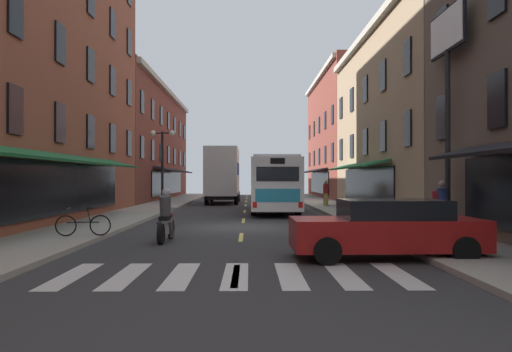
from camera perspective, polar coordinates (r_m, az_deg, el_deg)
ground_plane at (r=20.10m, az=-1.57°, el=-6.03°), size 34.80×80.00×0.10m
lane_centre_dashes at (r=19.84m, az=-1.58°, el=-5.94°), size 0.14×73.90×0.01m
crosswalk_near at (r=10.19m, az=-2.36°, el=-11.35°), size 7.10×2.80×0.01m
sidewalk_left at (r=21.01m, az=-17.95°, el=-5.43°), size 3.00×80.00×0.14m
sidewalk_right at (r=20.86m, az=14.94°, el=-5.48°), size 3.00×80.00×0.14m
billboard_sign at (r=18.51m, az=21.21°, el=12.17°), size 0.40×2.81×7.63m
transit_bus at (r=29.34m, az=2.10°, el=-0.87°), size 2.81×11.25×3.16m
box_truck at (r=38.49m, az=-3.84°, el=0.02°), size 2.52×7.36×4.30m
sedan_near at (r=12.54m, az=14.90°, el=-5.87°), size 4.60×2.01×1.44m
sedan_mid at (r=49.75m, az=-3.38°, el=-1.69°), size 2.09×4.59×1.46m
motorcycle_rider at (r=15.60m, az=-10.33°, el=-4.88°), size 0.62×2.07×1.66m
bicycle_near at (r=16.63m, az=-19.29°, el=-5.30°), size 1.70×0.48×0.91m
pedestrian_near at (r=17.65m, az=20.60°, el=-3.16°), size 0.52×0.38×1.75m
pedestrian_mid at (r=34.19m, az=8.01°, el=-1.96°), size 0.36×0.36×1.61m
pedestrian_far at (r=33.09m, az=8.09°, el=-1.91°), size 0.36×0.36×1.72m
street_lamp_twin at (r=29.22m, az=-10.75°, el=1.20°), size 1.42×0.32×4.62m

